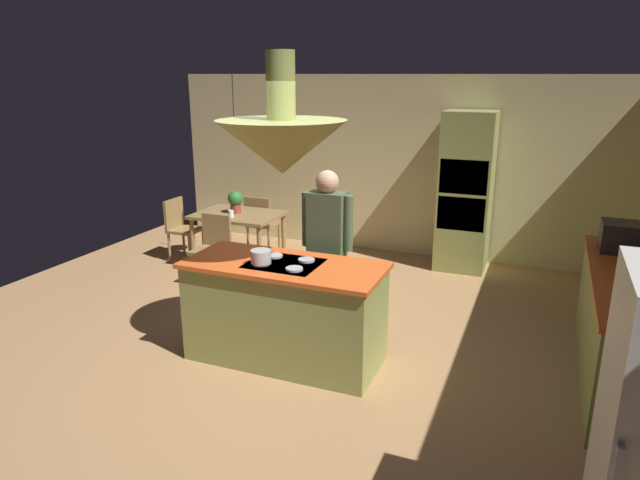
{
  "coord_description": "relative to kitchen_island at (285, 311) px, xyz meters",
  "views": [
    {
      "loc": [
        2.09,
        -4.47,
        2.55
      ],
      "look_at": [
        0.1,
        0.4,
        1.0
      ],
      "focal_mm": 31.66,
      "sensor_mm": 36.0,
      "label": 1
    }
  ],
  "objects": [
    {
      "name": "person_at_island",
      "position": [
        0.15,
        0.67,
        0.49
      ],
      "size": [
        0.53,
        0.22,
        1.68
      ],
      "color": "tan",
      "rests_on": "ground"
    },
    {
      "name": "wall_back",
      "position": [
        0.0,
        3.65,
        0.8
      ],
      "size": [
        6.8,
        0.1,
        2.55
      ],
      "primitive_type": "cube",
      "color": "beige",
      "rests_on": "ground"
    },
    {
      "name": "cooking_pot_on_cooktop",
      "position": [
        -0.16,
        -0.13,
        0.54
      ],
      "size": [
        0.18,
        0.18,
        0.12
      ],
      "primitive_type": "cylinder",
      "color": "#B2B2B7",
      "rests_on": "kitchen_island"
    },
    {
      "name": "counter_run_right",
      "position": [
        2.84,
        0.8,
        0.0
      ],
      "size": [
        0.73,
        2.44,
        0.94
      ],
      "color": "#8C934C",
      "rests_on": "ground"
    },
    {
      "name": "ground",
      "position": [
        0.0,
        0.2,
        -0.47
      ],
      "size": [
        8.16,
        8.16,
        0.0
      ],
      "primitive_type": "plane",
      "color": "#AD7F51"
    },
    {
      "name": "pendant_light_over_table",
      "position": [
        -1.7,
        2.1,
        1.39
      ],
      "size": [
        0.32,
        0.32,
        0.82
      ],
      "color": "beige"
    },
    {
      "name": "cup_on_table",
      "position": [
        -1.68,
        1.89,
        0.33
      ],
      "size": [
        0.07,
        0.07,
        0.09
      ],
      "primitive_type": "cylinder",
      "color": "white",
      "rests_on": "dining_table"
    },
    {
      "name": "potted_plant_on_table",
      "position": [
        -1.74,
        2.11,
        0.46
      ],
      "size": [
        0.2,
        0.2,
        0.3
      ],
      "color": "#99382D",
      "rests_on": "dining_table"
    },
    {
      "name": "canister_tea",
      "position": [
        2.84,
        0.56,
        0.54
      ],
      "size": [
        0.12,
        0.12,
        0.14
      ],
      "primitive_type": "cylinder",
      "color": "silver",
      "rests_on": "counter_run_right"
    },
    {
      "name": "dining_table",
      "position": [
        -1.7,
        2.1,
        0.18
      ],
      "size": [
        1.12,
        0.83,
        0.76
      ],
      "color": "olive",
      "rests_on": "ground"
    },
    {
      "name": "chair_at_corner",
      "position": [
        -2.64,
        2.1,
        0.03
      ],
      "size": [
        0.4,
        0.4,
        0.87
      ],
      "rotation": [
        0.0,
        0.0,
        1.57
      ],
      "color": "olive",
      "rests_on": "ground"
    },
    {
      "name": "chair_by_back_wall",
      "position": [
        -1.7,
        2.73,
        0.03
      ],
      "size": [
        0.4,
        0.4,
        0.87
      ],
      "rotation": [
        0.0,
        0.0,
        3.14
      ],
      "color": "olive",
      "rests_on": "ground"
    },
    {
      "name": "range_hood",
      "position": [
        0.0,
        -0.0,
        1.52
      ],
      "size": [
        1.1,
        1.1,
        1.0
      ],
      "color": "#8C934C"
    },
    {
      "name": "microwave_on_counter",
      "position": [
        2.84,
        1.52,
        0.6
      ],
      "size": [
        0.46,
        0.36,
        0.28
      ],
      "primitive_type": "cube",
      "color": "#232326",
      "rests_on": "counter_run_right"
    },
    {
      "name": "oven_tower",
      "position": [
        1.1,
        3.24,
        0.58
      ],
      "size": [
        0.66,
        0.62,
        2.1
      ],
      "color": "#8C934C",
      "rests_on": "ground"
    },
    {
      "name": "chair_facing_island",
      "position": [
        -1.7,
        1.47,
        0.03
      ],
      "size": [
        0.4,
        0.4,
        0.87
      ],
      "color": "olive",
      "rests_on": "ground"
    },
    {
      "name": "kitchen_island",
      "position": [
        0.0,
        0.0,
        0.0
      ],
      "size": [
        1.8,
        0.8,
        0.96
      ],
      "color": "#8C934C",
      "rests_on": "ground"
    }
  ]
}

